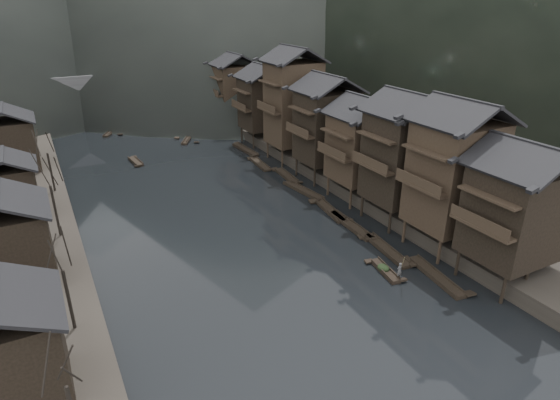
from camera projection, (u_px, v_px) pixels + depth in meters
water at (288, 286)px, 40.73m from camera, size 300.00×300.00×0.00m
right_bank at (349, 125)px, 87.77m from camera, size 40.00×200.00×1.80m
stilt_houses at (334, 116)px, 60.22m from camera, size 9.00×67.60×16.92m
left_houses at (8, 190)px, 45.94m from camera, size 8.10×53.20×8.73m
bare_trees at (50, 202)px, 41.14m from camera, size 3.87×42.95×7.73m
moored_sampans at (314, 198)px, 57.88m from camera, size 2.99×50.17×0.47m
midriver_boats at (130, 134)px, 84.73m from camera, size 14.22×38.82×0.45m
stone_bridge at (121, 91)px, 96.94m from camera, size 40.00×6.00×9.00m
hero_sampan at (385, 270)px, 42.60m from camera, size 1.61×4.53×0.43m
cargo_heap at (384, 265)px, 42.54m from camera, size 0.98×1.29×0.59m
boatman at (400, 268)px, 41.07m from camera, size 0.57×0.38×1.54m
bamboo_pole at (405, 242)px, 40.13m from camera, size 1.91×2.38×3.61m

